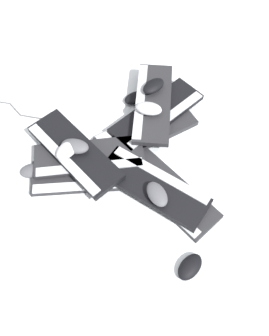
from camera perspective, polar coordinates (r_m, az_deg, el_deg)
ground_plane at (r=1.49m, az=-0.86°, el=-2.64°), size 3.20×3.20×0.00m
keyboard_0 at (r=1.62m, az=1.77°, el=5.69°), size 0.43×0.41×0.03m
keyboard_1 at (r=1.51m, az=-7.28°, el=-1.17°), size 0.31×0.46×0.03m
keyboard_2 at (r=1.47m, az=4.99°, el=-3.48°), size 0.35×0.46×0.03m
keyboard_3 at (r=1.52m, az=-6.89°, el=1.67°), size 0.32×0.46×0.03m
keyboard_4 at (r=1.50m, az=-9.17°, el=2.38°), size 0.35×0.46×0.03m
keyboard_5 at (r=1.44m, az=2.91°, el=-2.83°), size 0.26×0.46×0.03m
keyboard_6 at (r=1.64m, az=3.50°, el=8.23°), size 0.46×0.35×0.03m
keyboard_7 at (r=1.64m, az=2.76°, el=9.90°), size 0.46×0.25×0.03m
mouse_0 at (r=1.56m, az=-15.09°, el=-0.39°), size 0.11×0.13×0.04m
mouse_1 at (r=1.73m, az=0.20°, el=10.65°), size 0.12×0.12×0.04m
mouse_2 at (r=1.47m, az=-10.14°, el=2.85°), size 0.13×0.10×0.04m
mouse_3 at (r=1.48m, az=-9.07°, el=3.30°), size 0.08×0.12×0.04m
mouse_4 at (r=1.66m, az=2.90°, el=12.37°), size 0.13×0.11×0.04m
mouse_5 at (r=1.57m, az=2.19°, el=9.05°), size 0.08×0.12×0.04m
mouse_6 at (r=1.39m, az=3.46°, el=-4.00°), size 0.12×0.12×0.04m
mouse_7 at (r=1.36m, az=8.44°, el=-14.68°), size 0.13×0.10×0.04m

